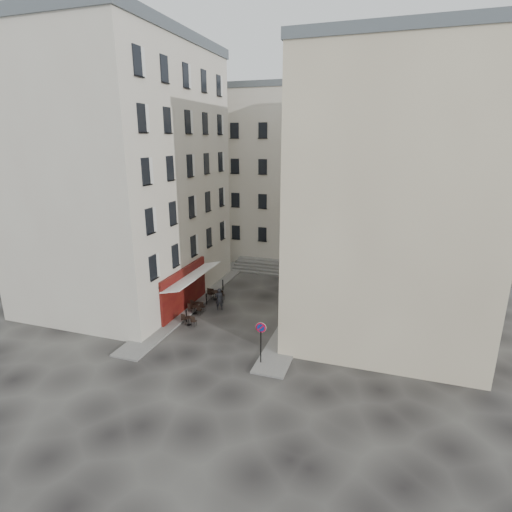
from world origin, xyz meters
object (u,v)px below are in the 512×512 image
at_px(bistro_table_a, 189,320).
at_px(pedestrian, 219,299).
at_px(no_parking_sign, 261,335).
at_px(bistro_table_b, 195,309).

relative_size(bistro_table_a, pedestrian, 0.63).
relative_size(no_parking_sign, bistro_table_b, 2.39).
bearing_deg(bistro_table_b, pedestrian, 41.02).
distance_m(no_parking_sign, bistro_table_a, 7.57).
bearing_deg(pedestrian, bistro_table_b, 13.02).
bearing_deg(pedestrian, no_parking_sign, 101.97).
relative_size(no_parking_sign, bistro_table_a, 2.37).
xyz_separation_m(no_parking_sign, bistro_table_b, (-7.09, 5.34, -1.54)).
xyz_separation_m(bistro_table_b, pedestrian, (1.51, 1.32, 0.50)).
xyz_separation_m(no_parking_sign, pedestrian, (-5.58, 6.66, -1.03)).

